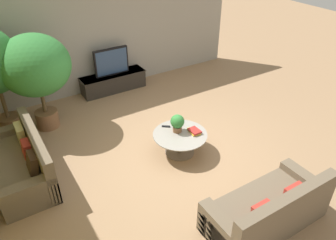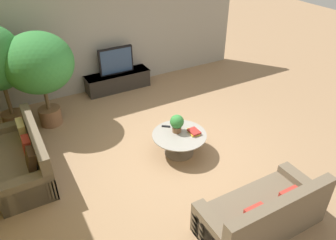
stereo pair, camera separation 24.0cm
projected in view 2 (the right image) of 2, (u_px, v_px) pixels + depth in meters
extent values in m
plane|color=#9E7A56|center=(172.00, 150.00, 6.37)|extent=(24.00, 24.00, 0.00)
cube|color=#A39E93|center=(106.00, 29.00, 7.96)|extent=(7.40, 0.12, 3.00)
cube|color=#2D2823|center=(118.00, 81.00, 8.44)|extent=(1.63, 0.48, 0.45)
cube|color=#2D2823|center=(117.00, 73.00, 8.32)|extent=(1.66, 0.50, 0.02)
cube|color=black|center=(116.00, 61.00, 8.14)|extent=(0.88, 0.08, 0.68)
cube|color=navy|center=(117.00, 61.00, 8.10)|extent=(0.81, 0.00, 0.61)
cube|color=black|center=(117.00, 73.00, 8.31)|extent=(0.26, 0.13, 0.02)
cylinder|color=#756656|center=(179.00, 152.00, 6.30)|extent=(0.56, 0.56, 0.02)
cylinder|color=#756656|center=(179.00, 144.00, 6.20)|extent=(0.10, 0.10, 0.41)
cylinder|color=gray|center=(179.00, 135.00, 6.08)|extent=(1.02, 1.02, 0.02)
cube|color=brown|center=(20.00, 164.00, 5.70)|extent=(0.84, 1.92, 0.42)
cube|color=brown|center=(35.00, 139.00, 5.62)|extent=(0.16, 1.92, 0.42)
cube|color=brown|center=(13.00, 136.00, 6.31)|extent=(0.84, 0.20, 0.54)
cube|color=brown|center=(28.00, 192.00, 5.04)|extent=(0.84, 0.20, 0.54)
cube|color=tan|center=(22.00, 130.00, 5.90)|extent=(0.12, 0.38, 0.34)
cube|color=#B23328|center=(26.00, 145.00, 5.59)|extent=(0.14, 0.29, 0.27)
cube|color=#422D1E|center=(31.00, 159.00, 5.26)|extent=(0.17, 0.33, 0.31)
cube|color=brown|center=(259.00, 215.00, 4.74)|extent=(1.83, 0.84, 0.42)
cube|color=brown|center=(282.00, 211.00, 4.27)|extent=(1.83, 0.16, 0.42)
cube|color=brown|center=(300.00, 192.00, 5.04)|extent=(0.20, 0.84, 0.54)
cube|color=brown|center=(214.00, 235.00, 4.37)|extent=(0.20, 0.84, 0.54)
cube|color=#B23328|center=(289.00, 198.00, 4.55)|extent=(0.31, 0.13, 0.28)
cube|color=#B23328|center=(255.00, 216.00, 4.30)|extent=(0.29, 0.15, 0.28)
cylinder|color=brown|center=(14.00, 120.00, 6.97)|extent=(0.45, 0.45, 0.35)
cylinder|color=brown|center=(8.00, 101.00, 6.72)|extent=(0.08, 0.08, 0.58)
cylinder|color=brown|center=(51.00, 116.00, 7.08)|extent=(0.47, 0.47, 0.37)
cylinder|color=brown|center=(47.00, 100.00, 6.86)|extent=(0.08, 0.08, 0.43)
ellipsoid|color=#337F38|center=(38.00, 63.00, 6.42)|extent=(1.38, 1.38, 1.21)
cylinder|color=brown|center=(177.00, 129.00, 6.13)|extent=(0.17, 0.17, 0.11)
sphere|color=#337F38|center=(177.00, 122.00, 6.04)|extent=(0.26, 0.26, 0.26)
cube|color=gold|center=(193.00, 132.00, 6.12)|extent=(0.21, 0.30, 0.03)
cube|color=#A32823|center=(194.00, 131.00, 6.09)|extent=(0.17, 0.24, 0.03)
cube|color=black|center=(166.00, 126.00, 6.29)|extent=(0.15, 0.13, 0.02)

